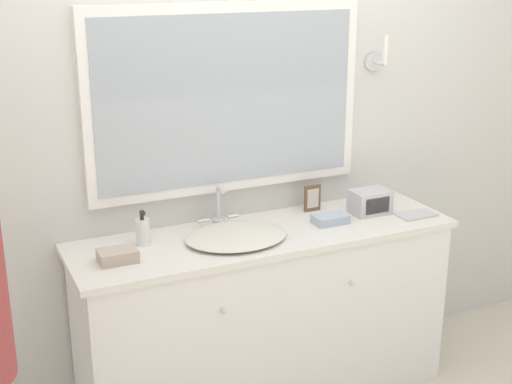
% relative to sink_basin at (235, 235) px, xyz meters
% --- Properties ---
extents(wall_back, '(8.00, 0.18, 2.55)m').
position_rel_sink_basin_xyz_m(wall_back, '(0.16, 0.31, 0.40)').
color(wall_back, silver).
rests_on(wall_back, ground_plane).
extents(vanity_counter, '(1.80, 0.53, 0.86)m').
position_rel_sink_basin_xyz_m(vanity_counter, '(0.16, 0.02, -0.45)').
color(vanity_counter, white).
rests_on(vanity_counter, ground_plane).
extents(sink_basin, '(0.46, 0.42, 0.19)m').
position_rel_sink_basin_xyz_m(sink_basin, '(0.00, 0.00, 0.00)').
color(sink_basin, silver).
rests_on(sink_basin, vanity_counter).
extents(soap_bottle, '(0.06, 0.06, 0.16)m').
position_rel_sink_basin_xyz_m(soap_bottle, '(-0.39, 0.11, 0.04)').
color(soap_bottle, white).
rests_on(soap_bottle, vanity_counter).
extents(appliance_box, '(0.19, 0.13, 0.12)m').
position_rel_sink_basin_xyz_m(appliance_box, '(0.74, 0.03, 0.04)').
color(appliance_box, '#BCBCC1').
rests_on(appliance_box, vanity_counter).
extents(picture_frame, '(0.09, 0.01, 0.13)m').
position_rel_sink_basin_xyz_m(picture_frame, '(0.49, 0.18, 0.05)').
color(picture_frame, brown).
rests_on(picture_frame, vanity_counter).
extents(hand_towel_near_sink, '(0.16, 0.11, 0.05)m').
position_rel_sink_basin_xyz_m(hand_towel_near_sink, '(-0.54, -0.03, 0.01)').
color(hand_towel_near_sink, '#B7A899').
rests_on(hand_towel_near_sink, vanity_counter).
extents(hand_towel_far_corner, '(0.16, 0.10, 0.04)m').
position_rel_sink_basin_xyz_m(hand_towel_far_corner, '(0.49, -0.01, 0.00)').
color(hand_towel_far_corner, '#A8B7C6').
rests_on(hand_towel_far_corner, vanity_counter).
extents(metal_tray, '(0.19, 0.11, 0.01)m').
position_rel_sink_basin_xyz_m(metal_tray, '(0.92, -0.09, -0.01)').
color(metal_tray, silver).
rests_on(metal_tray, vanity_counter).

